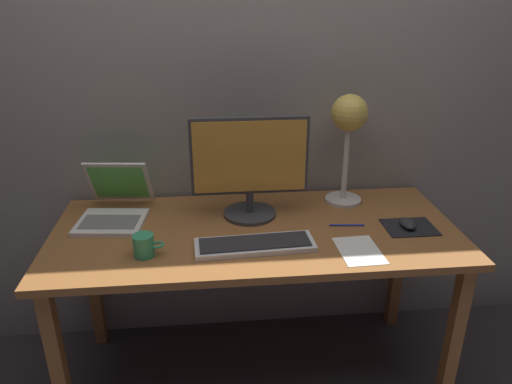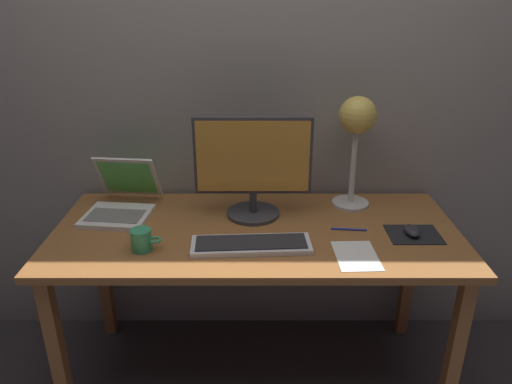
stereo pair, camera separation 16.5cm
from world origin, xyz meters
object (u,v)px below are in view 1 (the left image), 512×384
at_px(monitor, 250,164).
at_px(coffee_mug, 144,245).
at_px(keyboard_main, 255,245).
at_px(laptop, 115,203).
at_px(desk_lamp, 349,123).
at_px(mouse, 408,223).
at_px(pen, 347,225).

distance_m(monitor, coffee_mug, 0.53).
bearing_deg(keyboard_main, laptop, 149.98).
distance_m(laptop, coffee_mug, 0.37).
bearing_deg(laptop, desk_lamp, 3.31).
distance_m(mouse, pen, 0.24).
distance_m(desk_lamp, pen, 0.43).
bearing_deg(coffee_mug, keyboard_main, 2.50).
bearing_deg(keyboard_main, coffee_mug, -177.50).
relative_size(monitor, coffee_mug, 4.30).
height_order(desk_lamp, mouse, desk_lamp).
height_order(monitor, mouse, monitor).
xyz_separation_m(desk_lamp, pen, (-0.05, -0.24, -0.35)).
bearing_deg(desk_lamp, coffee_mug, -154.68).
relative_size(laptop, desk_lamp, 0.75).
relative_size(desk_lamp, coffee_mug, 4.35).
relative_size(keyboard_main, desk_lamp, 0.93).
distance_m(coffee_mug, pen, 0.79).
height_order(monitor, desk_lamp, desk_lamp).
xyz_separation_m(keyboard_main, pen, (0.38, 0.14, -0.01)).
xyz_separation_m(keyboard_main, mouse, (0.62, 0.10, 0.01)).
height_order(laptop, pen, laptop).
height_order(laptop, coffee_mug, laptop).
height_order(keyboard_main, mouse, mouse).
relative_size(mouse, coffee_mug, 0.87).
bearing_deg(mouse, laptop, 169.23).
bearing_deg(desk_lamp, mouse, -56.19).
height_order(monitor, pen, monitor).
bearing_deg(keyboard_main, desk_lamp, 40.89).
relative_size(monitor, mouse, 4.93).
xyz_separation_m(mouse, pen, (-0.24, 0.04, -0.02)).
relative_size(monitor, pen, 3.38).
bearing_deg(desk_lamp, keyboard_main, -139.11).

